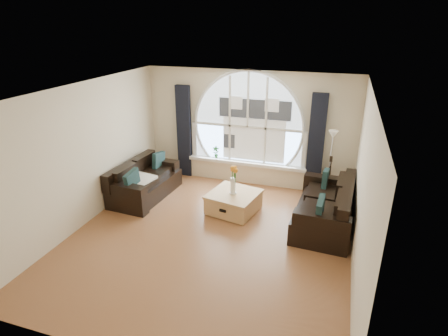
{
  "coord_description": "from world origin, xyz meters",
  "views": [
    {
      "loc": [
        2.06,
        -5.46,
        3.77
      ],
      "look_at": [
        0.0,
        0.9,
        1.05
      ],
      "focal_mm": 29.65,
      "sensor_mm": 36.0,
      "label": 1
    }
  ],
  "objects_px": {
    "coffee_chest": "(234,201)",
    "vase_flowers": "(233,176)",
    "sofa_right": "(324,206)",
    "floor_lamp": "(330,166)",
    "potted_plant": "(216,152)",
    "sofa_left": "(145,180)",
    "guitar": "(329,177)"
  },
  "relations": [
    {
      "from": "sofa_right",
      "to": "floor_lamp",
      "type": "xyz_separation_m",
      "value": [
        -0.0,
        1.13,
        0.4
      ]
    },
    {
      "from": "sofa_left",
      "to": "vase_flowers",
      "type": "height_order",
      "value": "vase_flowers"
    },
    {
      "from": "potted_plant",
      "to": "sofa_left",
      "type": "bearing_deg",
      "value": -129.3
    },
    {
      "from": "sofa_right",
      "to": "floor_lamp",
      "type": "height_order",
      "value": "floor_lamp"
    },
    {
      "from": "guitar",
      "to": "vase_flowers",
      "type": "bearing_deg",
      "value": -149.77
    },
    {
      "from": "sofa_left",
      "to": "guitar",
      "type": "relative_size",
      "value": 1.69
    },
    {
      "from": "sofa_left",
      "to": "floor_lamp",
      "type": "distance_m",
      "value": 4.08
    },
    {
      "from": "sofa_left",
      "to": "sofa_right",
      "type": "distance_m",
      "value": 3.91
    },
    {
      "from": "floor_lamp",
      "to": "vase_flowers",
      "type": "bearing_deg",
      "value": -147.12
    },
    {
      "from": "vase_flowers",
      "to": "floor_lamp",
      "type": "relative_size",
      "value": 0.44
    },
    {
      "from": "coffee_chest",
      "to": "sofa_left",
      "type": "bearing_deg",
      "value": -170.84
    },
    {
      "from": "sofa_right",
      "to": "floor_lamp",
      "type": "bearing_deg",
      "value": 93.6
    },
    {
      "from": "sofa_right",
      "to": "guitar",
      "type": "distance_m",
      "value": 1.18
    },
    {
      "from": "coffee_chest",
      "to": "potted_plant",
      "type": "relative_size",
      "value": 3.16
    },
    {
      "from": "coffee_chest",
      "to": "vase_flowers",
      "type": "height_order",
      "value": "vase_flowers"
    },
    {
      "from": "sofa_right",
      "to": "floor_lamp",
      "type": "distance_m",
      "value": 1.2
    },
    {
      "from": "guitar",
      "to": "floor_lamp",
      "type": "bearing_deg",
      "value": -114.59
    },
    {
      "from": "coffee_chest",
      "to": "floor_lamp",
      "type": "bearing_deg",
      "value": 43.89
    },
    {
      "from": "sofa_left",
      "to": "coffee_chest",
      "type": "bearing_deg",
      "value": 1.74
    },
    {
      "from": "vase_flowers",
      "to": "sofa_left",
      "type": "bearing_deg",
      "value": 177.1
    },
    {
      "from": "sofa_right",
      "to": "floor_lamp",
      "type": "relative_size",
      "value": 1.22
    },
    {
      "from": "floor_lamp",
      "to": "coffee_chest",
      "type": "bearing_deg",
      "value": -147.48
    },
    {
      "from": "sofa_left",
      "to": "sofa_right",
      "type": "height_order",
      "value": "sofa_right"
    },
    {
      "from": "sofa_left",
      "to": "coffee_chest",
      "type": "distance_m",
      "value": 2.11
    },
    {
      "from": "sofa_left",
      "to": "vase_flowers",
      "type": "xyz_separation_m",
      "value": [
        2.09,
        -0.11,
        0.41
      ]
    },
    {
      "from": "vase_flowers",
      "to": "guitar",
      "type": "relative_size",
      "value": 0.66
    },
    {
      "from": "sofa_right",
      "to": "guitar",
      "type": "bearing_deg",
      "value": 92.88
    },
    {
      "from": "guitar",
      "to": "sofa_right",
      "type": "bearing_deg",
      "value": -93.9
    },
    {
      "from": "potted_plant",
      "to": "coffee_chest",
      "type": "bearing_deg",
      "value": -59.0
    },
    {
      "from": "coffee_chest",
      "to": "potted_plant",
      "type": "height_order",
      "value": "potted_plant"
    },
    {
      "from": "sofa_left",
      "to": "floor_lamp",
      "type": "relative_size",
      "value": 1.12
    },
    {
      "from": "sofa_left",
      "to": "floor_lamp",
      "type": "height_order",
      "value": "floor_lamp"
    }
  ]
}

